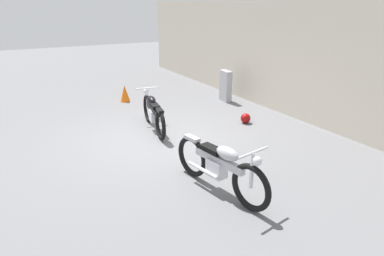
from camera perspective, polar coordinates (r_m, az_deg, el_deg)
ground_plane at (r=8.20m, az=-5.63°, el=-1.74°), size 40.00×40.00×0.00m
building_wall at (r=10.09m, az=16.55°, el=11.00°), size 18.00×0.30×3.15m
stone_marker at (r=11.26m, az=5.69°, el=7.07°), size 0.53×0.25×1.00m
helmet at (r=9.27m, az=9.02°, el=1.64°), size 0.27×0.27×0.27m
traffic_cone at (r=11.40m, az=-11.27°, el=5.76°), size 0.32×0.32×0.55m
motorcycle_silver at (r=5.75m, az=4.66°, el=-6.43°), size 2.22×0.70×1.00m
motorcycle_black at (r=8.64m, az=-6.54°, el=2.63°), size 2.11×0.63×0.95m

